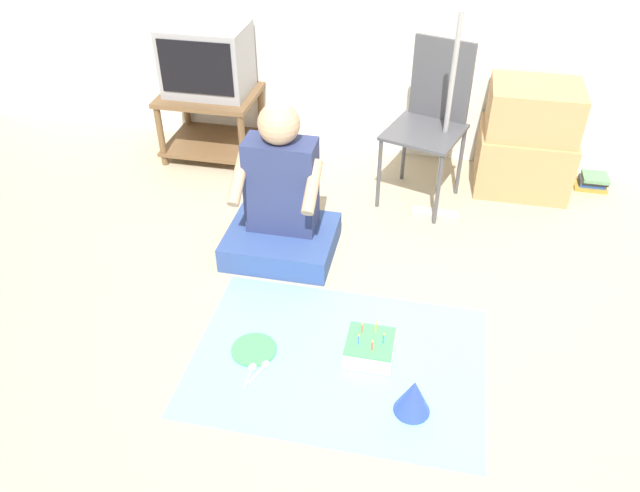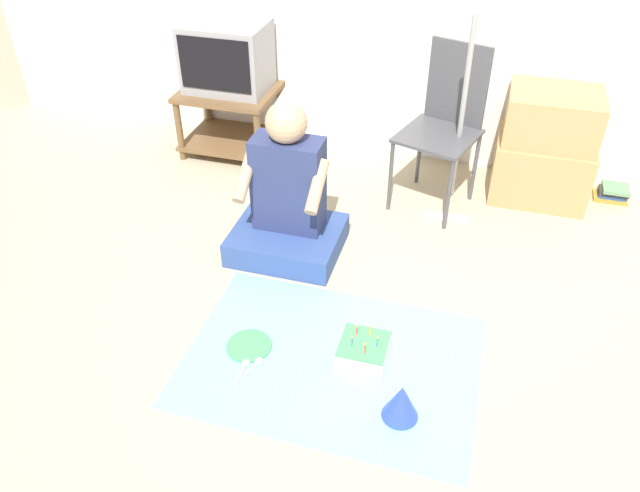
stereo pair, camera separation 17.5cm
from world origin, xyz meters
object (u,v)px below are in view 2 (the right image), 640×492
at_px(book_pile, 613,193).
at_px(birthday_cake, 364,350).
at_px(party_hat_blue, 401,402).
at_px(paper_plate, 249,346).
at_px(tv, 227,57).
at_px(dust_mop, 454,163).
at_px(cardboard_box_stack, 545,148).
at_px(folding_chair, 446,117).
at_px(person_seated, 287,203).

distance_m(book_pile, birthday_cake, 2.10).
relative_size(party_hat_blue, paper_plate, 0.83).
height_order(tv, dust_mop, dust_mop).
bearing_deg(cardboard_box_stack, folding_chair, -159.41).
relative_size(dust_mop, book_pile, 6.08).
distance_m(tv, folding_chair, 1.48).
xyz_separation_m(tv, birthday_cake, (1.33, -1.71, -0.61)).
relative_size(tv, birthday_cake, 2.46).
height_order(tv, birthday_cake, tv).
bearing_deg(book_pile, cardboard_box_stack, -172.53).
bearing_deg(dust_mop, cardboard_box_stack, 38.11).
bearing_deg(tv, book_pile, 0.60).
bearing_deg(paper_plate, dust_mop, 61.50).
relative_size(birthday_cake, party_hat_blue, 1.26).
distance_m(tv, paper_plate, 2.06).
bearing_deg(paper_plate, cardboard_box_stack, 54.73).
xyz_separation_m(cardboard_box_stack, person_seated, (-1.31, -0.98, -0.02)).
distance_m(cardboard_box_stack, book_pile, 0.54).
xyz_separation_m(dust_mop, birthday_cake, (-0.22, -1.28, -0.30)).
bearing_deg(party_hat_blue, book_pile, 64.28).
bearing_deg(book_pile, folding_chair, -164.94).
relative_size(cardboard_box_stack, party_hat_blue, 3.91).
bearing_deg(dust_mop, birthday_cake, -99.77).
xyz_separation_m(tv, person_seated, (0.74, -1.01, -0.36)).
height_order(person_seated, paper_plate, person_seated).
xyz_separation_m(book_pile, person_seated, (-1.76, -1.04, 0.25)).
bearing_deg(paper_plate, folding_chair, 67.08).
bearing_deg(dust_mop, person_seated, -144.01).
distance_m(dust_mop, paper_plate, 1.58).
bearing_deg(party_hat_blue, dust_mop, 89.79).
bearing_deg(tv, dust_mop, -15.44).
bearing_deg(cardboard_box_stack, paper_plate, -125.27).
bearing_deg(book_pile, dust_mop, -154.71).
distance_m(tv, person_seated, 1.30).
height_order(dust_mop, paper_plate, dust_mop).
bearing_deg(birthday_cake, party_hat_blue, -51.38).
distance_m(dust_mop, book_pile, 1.10).
distance_m(folding_chair, birthday_cake, 1.54).
xyz_separation_m(folding_chair, book_pile, (1.05, 0.28, -0.49)).
height_order(birthday_cake, paper_plate, birthday_cake).
height_order(folding_chair, birthday_cake, folding_chair).
relative_size(dust_mop, birthday_cake, 5.58).
height_order(book_pile, person_seated, person_seated).
bearing_deg(dust_mop, folding_chair, 118.14).
distance_m(cardboard_box_stack, party_hat_blue, 2.02).
relative_size(folding_chair, person_seated, 1.02).
bearing_deg(birthday_cake, cardboard_box_stack, 66.67).
height_order(tv, person_seated, person_seated).
height_order(cardboard_box_stack, party_hat_blue, cardboard_box_stack).
xyz_separation_m(folding_chair, birthday_cake, (-0.13, -1.45, -0.49)).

